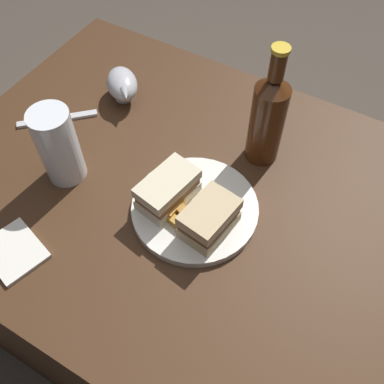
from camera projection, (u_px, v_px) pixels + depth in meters
ground_plane at (190, 321)px, 1.49m from camera, size 6.00×6.00×0.00m
dining_table at (190, 273)px, 1.19m from camera, size 1.06×0.78×0.75m
plate at (195, 209)px, 0.85m from camera, size 0.25×0.25×0.02m
sandwich_half_left at (168, 189)px, 0.83m from camera, size 0.09×0.13×0.06m
sandwich_half_right at (209, 219)px, 0.79m from camera, size 0.09×0.11×0.06m
potato_wedge_front at (175, 221)px, 0.81m from camera, size 0.04×0.03×0.02m
potato_wedge_middle at (186, 217)px, 0.81m from camera, size 0.05×0.04×0.02m
potato_wedge_back at (181, 210)px, 0.82m from camera, size 0.06×0.03×0.02m
potato_wedge_left_edge at (174, 209)px, 0.82m from camera, size 0.02×0.05×0.02m
potato_wedge_right_edge at (163, 204)px, 0.83m from camera, size 0.05×0.03×0.02m
pint_glass at (59, 149)px, 0.85m from camera, size 0.08×0.08×0.17m
gravy_boat at (122, 84)px, 1.01m from camera, size 0.13×0.13×0.07m
cider_bottle at (268, 117)px, 0.85m from camera, size 0.07×0.07×0.27m
napkin at (14, 251)px, 0.80m from camera, size 0.13×0.12×0.01m
fork at (57, 119)px, 1.00m from camera, size 0.14×0.13×0.01m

